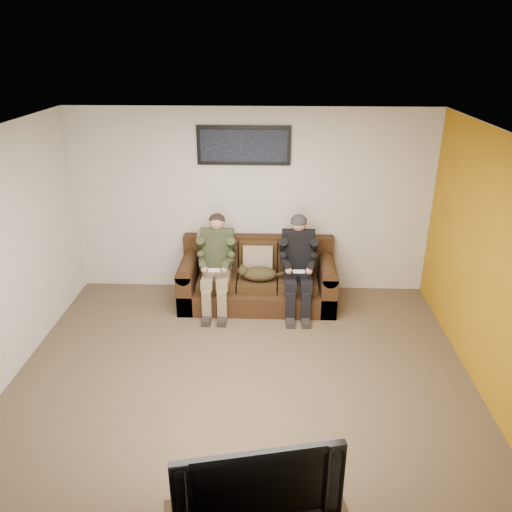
{
  "coord_description": "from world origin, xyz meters",
  "views": [
    {
      "loc": [
        0.32,
        -4.4,
        3.39
      ],
      "look_at": [
        0.1,
        1.2,
        0.95
      ],
      "focal_mm": 35.0,
      "sensor_mm": 36.0,
      "label": 1
    }
  ],
  "objects_px": {
    "cat": "(258,273)",
    "television": "(256,477)",
    "person_right": "(298,259)",
    "framed_poster": "(244,145)",
    "sofa": "(258,279)",
    "person_left": "(217,258)"
  },
  "relations": [
    {
      "from": "person_right",
      "to": "sofa",
      "type": "bearing_deg",
      "value": 162.05
    },
    {
      "from": "framed_poster",
      "to": "sofa",
      "type": "bearing_deg",
      "value": -62.89
    },
    {
      "from": "sofa",
      "to": "framed_poster",
      "type": "height_order",
      "value": "framed_poster"
    },
    {
      "from": "person_right",
      "to": "cat",
      "type": "height_order",
      "value": "person_right"
    },
    {
      "from": "sofa",
      "to": "cat",
      "type": "distance_m",
      "value": 0.3
    },
    {
      "from": "framed_poster",
      "to": "television",
      "type": "xyz_separation_m",
      "value": [
        0.32,
        -4.17,
        -1.38
      ]
    },
    {
      "from": "person_right",
      "to": "person_left",
      "type": "bearing_deg",
      "value": -179.98
    },
    {
      "from": "cat",
      "to": "television",
      "type": "xyz_separation_m",
      "value": [
        0.11,
        -3.55,
        0.2
      ]
    },
    {
      "from": "sofa",
      "to": "person_left",
      "type": "distance_m",
      "value": 0.69
    },
    {
      "from": "person_left",
      "to": "cat",
      "type": "xyz_separation_m",
      "value": [
        0.55,
        -0.05,
        -0.19
      ]
    },
    {
      "from": "cat",
      "to": "framed_poster",
      "type": "xyz_separation_m",
      "value": [
        -0.21,
        0.62,
        1.58
      ]
    },
    {
      "from": "framed_poster",
      "to": "person_left",
      "type": "bearing_deg",
      "value": -121.1
    },
    {
      "from": "television",
      "to": "person_left",
      "type": "bearing_deg",
      "value": 88.54
    },
    {
      "from": "sofa",
      "to": "cat",
      "type": "xyz_separation_m",
      "value": [
        0.01,
        -0.23,
        0.2
      ]
    },
    {
      "from": "person_left",
      "to": "person_right",
      "type": "distance_m",
      "value": 1.08
    },
    {
      "from": "sofa",
      "to": "television",
      "type": "distance_m",
      "value": 3.8
    },
    {
      "from": "sofa",
      "to": "person_left",
      "type": "xyz_separation_m",
      "value": [
        -0.54,
        -0.18,
        0.39
      ]
    },
    {
      "from": "framed_poster",
      "to": "television",
      "type": "distance_m",
      "value": 4.4
    },
    {
      "from": "sofa",
      "to": "television",
      "type": "relative_size",
      "value": 1.88
    },
    {
      "from": "person_right",
      "to": "television",
      "type": "relative_size",
      "value": 1.14
    },
    {
      "from": "television",
      "to": "person_right",
      "type": "bearing_deg",
      "value": 71.44
    },
    {
      "from": "person_left",
      "to": "television",
      "type": "bearing_deg",
      "value": -79.56
    }
  ]
}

